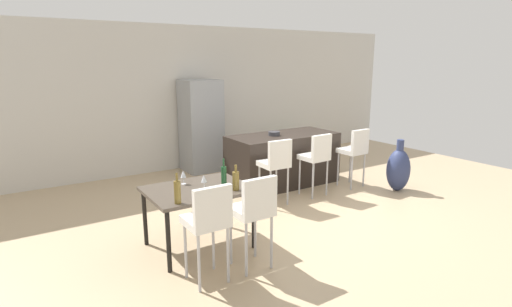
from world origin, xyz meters
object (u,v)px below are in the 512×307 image
object	(u,v)px
wine_bottle_inner	(224,177)
floor_vase	(398,170)
dining_chair_near	(208,218)
wine_bottle_end	(236,180)
wine_glass_middle	(183,174)
kitchen_island	(283,159)
bar_chair_right	(355,149)
fruit_bowl	(274,134)
bar_chair_left	(276,162)
refrigerator	(201,126)
wine_bottle_near	(177,192)
potted_plant	(292,143)
dining_chair_far	(254,208)
dining_table	(198,194)
bar_chair_middle	(317,155)
wine_glass_left	(204,179)

from	to	relation	value
wine_bottle_inner	floor_vase	bearing A→B (deg)	4.23
dining_chair_near	wine_bottle_end	world-z (taller)	dining_chair_near
wine_glass_middle	kitchen_island	bearing A→B (deg)	27.10
bar_chair_right	fruit_bowl	world-z (taller)	bar_chair_right
bar_chair_right	wine_bottle_end	world-z (taller)	bar_chair_right
fruit_bowl	bar_chair_left	bearing A→B (deg)	-123.65
wine_bottle_inner	refrigerator	bearing A→B (deg)	68.99
bar_chair_right	refrigerator	xyz separation A→B (m)	(-1.77, 2.51, 0.22)
refrigerator	floor_vase	world-z (taller)	refrigerator
kitchen_island	wine_bottle_near	world-z (taller)	wine_bottle_near
kitchen_island	potted_plant	distance (m)	2.25
dining_chair_far	wine_glass_middle	world-z (taller)	dining_chair_far
dining_table	dining_chair_near	xyz separation A→B (m)	(-0.27, -0.82, 0.03)
kitchen_island	bar_chair_middle	world-z (taller)	bar_chair_middle
kitchen_island	dining_table	world-z (taller)	kitchen_island
fruit_bowl	potted_plant	bearing A→B (deg)	44.51
bar_chair_left	wine_bottle_end	bearing A→B (deg)	-142.72
dining_chair_near	wine_bottle_end	size ratio (longest dim) A/B	3.49
dining_table	dining_chair_far	bearing A→B (deg)	-71.82
bar_chair_middle	floor_vase	size ratio (longest dim) A/B	1.17
floor_vase	potted_plant	xyz separation A→B (m)	(0.05, 3.06, -0.06)
bar_chair_left	floor_vase	xyz separation A→B (m)	(2.20, -0.56, -0.32)
dining_chair_near	potted_plant	world-z (taller)	dining_chair_near
bar_chair_left	refrigerator	bearing A→B (deg)	91.49
kitchen_island	fruit_bowl	distance (m)	0.53
wine_bottle_inner	potted_plant	size ratio (longest dim) A/B	0.64
dining_chair_near	wine_bottle_near	bearing A→B (deg)	105.79
wine_glass_left	fruit_bowl	xyz separation A→B (m)	(2.12, 1.57, 0.09)
wine_glass_left	refrigerator	bearing A→B (deg)	65.22
wine_bottle_end	floor_vase	xyz separation A→B (m)	(3.46, 0.40, -0.48)
dining_table	wine_glass_left	bearing A→B (deg)	-56.67
dining_chair_far	floor_vase	world-z (taller)	dining_chair_far
dining_chair_near	refrigerator	xyz separation A→B (m)	(1.81, 3.98, 0.22)
floor_vase	kitchen_island	bearing A→B (deg)	136.23
bar_chair_left	wine_bottle_near	xyz separation A→B (m)	(-2.00, -1.02, 0.17)
bar_chair_middle	dining_table	xyz separation A→B (m)	(-2.43, -0.66, -0.03)
wine_glass_middle	wine_bottle_inner	bearing A→B (deg)	-49.54
wine_glass_left	wine_bottle_near	bearing A→B (deg)	-147.07
wine_glass_middle	wine_glass_left	bearing A→B (deg)	-68.02
dining_chair_far	dining_chair_near	bearing A→B (deg)	-180.00
bar_chair_left	bar_chair_right	world-z (taller)	same
wine_bottle_near	floor_vase	size ratio (longest dim) A/B	0.37
kitchen_island	wine_bottle_near	distance (m)	3.34
wine_bottle_near	fruit_bowl	bearing A→B (deg)	35.90
wine_bottle_end	fruit_bowl	distance (m)	2.56
bar_chair_left	wine_bottle_inner	distance (m)	1.59
bar_chair_left	wine_glass_left	distance (m)	1.73
fruit_bowl	floor_vase	bearing A→B (deg)	-40.26
wine_bottle_end	bar_chair_right	bearing A→B (deg)	17.97
dining_table	wine_glass_left	xyz separation A→B (m)	(0.05, -0.07, 0.20)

